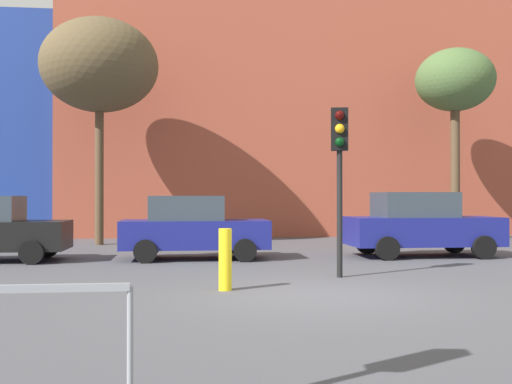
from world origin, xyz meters
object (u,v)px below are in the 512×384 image
parked_car_3 (420,225)px  bare_tree_1 (455,83)px  bollard_yellow_0 (225,259)px  traffic_light_island (340,153)px  bare_tree_0 (100,66)px  parked_car_2 (193,228)px

parked_car_3 → bare_tree_1: bare_tree_1 is taller
parked_car_3 → bollard_yellow_0: size_ratio=3.76×
traffic_light_island → bare_tree_1: size_ratio=0.48×
bare_tree_0 → traffic_light_island: bearing=-56.6°
parked_car_2 → bare_tree_1: 12.73m
traffic_light_island → bollard_yellow_0: traffic_light_island is taller
traffic_light_island → bare_tree_1: bare_tree_1 is taller
bare_tree_1 → bollard_yellow_0: size_ratio=6.59×
parked_car_3 → bare_tree_0: bare_tree_0 is taller
parked_car_2 → bare_tree_0: size_ratio=0.50×
parked_car_2 → parked_car_3: 6.46m
parked_car_2 → bare_tree_0: 8.34m
parked_car_2 → bollard_yellow_0: (0.52, -5.63, -0.30)m
parked_car_2 → bare_tree_1: bare_tree_1 is taller
bare_tree_1 → bollard_yellow_0: bare_tree_1 is taller
traffic_light_island → bollard_yellow_0: bearing=-47.1°
bare_tree_0 → bollard_yellow_0: size_ratio=7.15×
bare_tree_1 → parked_car_2: bearing=-150.6°
traffic_light_island → bollard_yellow_0: size_ratio=3.19×
parked_car_3 → bare_tree_1: size_ratio=0.57×
traffic_light_island → bare_tree_1: 12.59m
parked_car_2 → parked_car_3: size_ratio=0.94×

